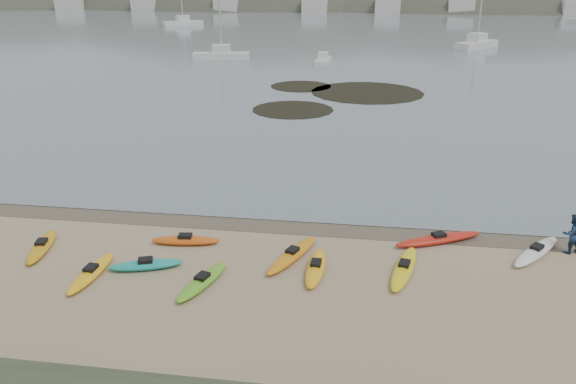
# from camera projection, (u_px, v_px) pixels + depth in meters

# --- Properties ---
(ground) EXTENTS (600.00, 600.00, 0.00)m
(ground) POSITION_uv_depth(u_px,v_px,m) (288.00, 222.00, 26.47)
(ground) COLOR tan
(ground) RESTS_ON ground
(wet_sand) EXTENTS (60.00, 60.00, 0.00)m
(wet_sand) POSITION_uv_depth(u_px,v_px,m) (287.00, 224.00, 26.19)
(wet_sand) COLOR brown
(wet_sand) RESTS_ON ground
(kayaks) EXTENTS (22.70, 7.86, 0.34)m
(kayaks) POSITION_uv_depth(u_px,v_px,m) (280.00, 258.00, 22.77)
(kayaks) COLOR #63B724
(kayaks) RESTS_ON ground
(person_east) EXTENTS (1.02, 0.91, 1.74)m
(person_east) POSITION_uv_depth(u_px,v_px,m) (572.00, 234.00, 23.25)
(person_east) COLOR navy
(person_east) RESTS_ON ground
(kelp_mats) EXTENTS (15.37, 17.30, 0.04)m
(kelp_mats) POSITION_uv_depth(u_px,v_px,m) (338.00, 95.00, 53.62)
(kelp_mats) COLOR black
(kelp_mats) RESTS_ON water
(moored_boats) EXTENTS (96.28, 76.34, 1.23)m
(moored_boats) POSITION_uv_depth(u_px,v_px,m) (372.00, 34.00, 101.13)
(moored_boats) COLOR silver
(moored_boats) RESTS_ON ground
(far_hills) EXTENTS (550.00, 135.00, 80.00)m
(far_hills) POSITION_uv_depth(u_px,v_px,m) (470.00, 51.00, 205.65)
(far_hills) COLOR #384235
(far_hills) RESTS_ON ground
(far_town) EXTENTS (199.00, 5.00, 4.00)m
(far_town) POSITION_uv_depth(u_px,v_px,m) (383.00, 6.00, 158.48)
(far_town) COLOR beige
(far_town) RESTS_ON ground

